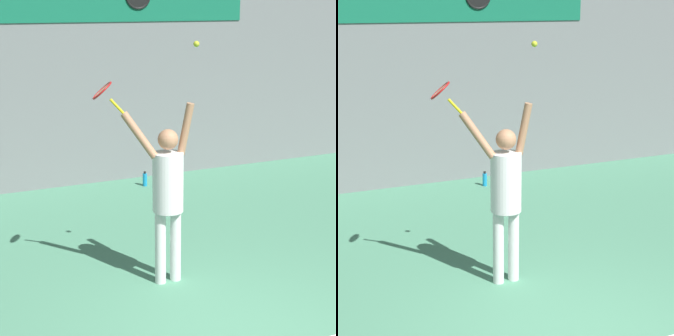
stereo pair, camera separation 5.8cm
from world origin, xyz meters
TOP-DOWN VIEW (x-y plane):
  - back_wall at (0.00, 6.35)m, footprint 18.00×0.10m
  - tennis_player at (-0.16, 1.96)m, footprint 0.81×0.47m
  - tennis_racket at (-0.81, 2.26)m, footprint 0.39×0.35m
  - tennis_ball at (0.12, 1.81)m, footprint 0.07×0.07m
  - water_bottle at (1.09, 5.73)m, footprint 0.08×0.08m

SIDE VIEW (x-z plane):
  - water_bottle at x=1.09m, z-range -0.01..0.26m
  - tennis_player at x=-0.16m, z-range 0.08..2.25m
  - tennis_racket at x=-0.81m, z-range 2.11..2.48m
  - back_wall at x=0.00m, z-range 0.00..5.00m
  - tennis_ball at x=0.12m, z-range 2.79..2.86m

